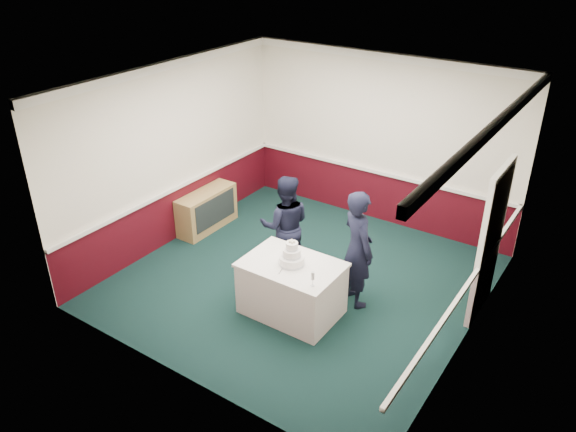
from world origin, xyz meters
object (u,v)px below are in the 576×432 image
Objects in this scene: cake_table at (292,288)px; person_woman at (358,249)px; wedding_cake at (292,257)px; sideboard at (207,210)px; person_man at (285,226)px; cake_knife at (281,270)px; champagne_flute at (313,277)px.

cake_table is 0.76× the size of person_woman.
cake_table is at bearing -90.00° from wedding_cake.
person_woman reaches higher than sideboard.
sideboard is 0.75× the size of person_man.
sideboard is 2.86m from cake_table.
person_man is (1.93, -0.38, 0.45)m from sideboard.
wedding_cake is 0.23× the size of person_man.
cake_knife is 0.55m from champagne_flute.
cake_knife is (-0.03, -0.20, 0.39)m from cake_table.
person_man is 0.93× the size of person_woman.
wedding_cake reaches higher than champagne_flute.
wedding_cake is 0.57m from champagne_flute.
cake_knife is (2.56, -1.40, 0.44)m from sideboard.
person_woman reaches higher than cake_table.
wedding_cake is 0.21× the size of person_woman.
sideboard is 5.45× the size of cake_knife.
wedding_cake is at bearing 90.00° from cake_table.
cake_knife is 0.13× the size of person_woman.
champagne_flute is 0.13× the size of person_man.
champagne_flute is 0.12× the size of person_woman.
person_man is at bearing -11.25° from sideboard.
cake_knife is at bearing -98.53° from wedding_cake.
cake_table reaches higher than sideboard.
person_woman is at bearing 50.53° from wedding_cake.
champagne_flute is at bearing 118.33° from person_woman.
cake_knife is (-0.03, -0.20, -0.11)m from wedding_cake.
champagne_flute is (0.53, -0.08, 0.14)m from cake_knife.
cake_table is 1.05m from person_woman.
cake_knife reaches higher than cake_table.
person_woman reaches higher than champagne_flute.
cake_knife reaches higher than sideboard.
person_man reaches higher than cake_table.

